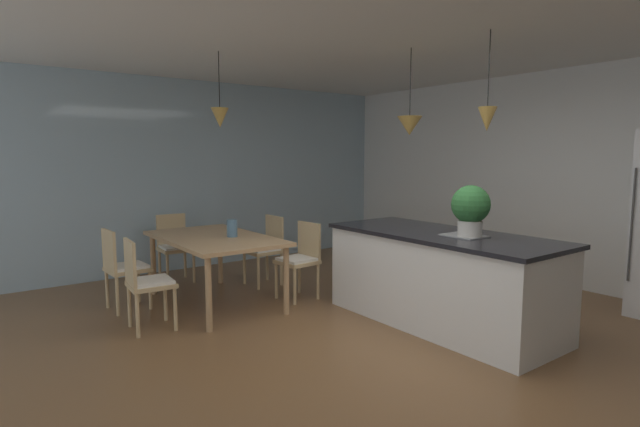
{
  "coord_description": "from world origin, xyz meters",
  "views": [
    {
      "loc": [
        2.79,
        -2.89,
        1.64
      ],
      "look_at": [
        -0.93,
        -0.12,
        1.09
      ],
      "focal_mm": 27.76,
      "sensor_mm": 36.0,
      "label": 1
    }
  ],
  "objects_px": {
    "chair_far_left": "(266,247)",
    "chair_window_end": "(175,245)",
    "chair_far_right": "(300,258)",
    "kitchen_island": "(441,277)",
    "vase_on_dining_table": "(232,228)",
    "chair_near_left": "(123,266)",
    "dining_table": "(215,243)",
    "chair_near_right": "(146,281)",
    "potted_plant_on_island": "(471,208)"
  },
  "relations": [
    {
      "from": "chair_far_right",
      "to": "kitchen_island",
      "type": "relative_size",
      "value": 0.38
    },
    {
      "from": "chair_near_right",
      "to": "chair_far_left",
      "type": "xyz_separation_m",
      "value": [
        -0.77,
        1.76,
        0.0
      ]
    },
    {
      "from": "chair_near_right",
      "to": "chair_far_left",
      "type": "height_order",
      "value": "same"
    },
    {
      "from": "potted_plant_on_island",
      "to": "vase_on_dining_table",
      "type": "relative_size",
      "value": 2.49
    },
    {
      "from": "dining_table",
      "to": "chair_window_end",
      "type": "relative_size",
      "value": 1.98
    },
    {
      "from": "potted_plant_on_island",
      "to": "vase_on_dining_table",
      "type": "xyz_separation_m",
      "value": [
        -2.09,
        -1.34,
        -0.32
      ]
    },
    {
      "from": "chair_far_left",
      "to": "chair_far_right",
      "type": "distance_m",
      "value": 0.77
    },
    {
      "from": "vase_on_dining_table",
      "to": "chair_far_left",
      "type": "bearing_deg",
      "value": 125.8
    },
    {
      "from": "chair_far_left",
      "to": "dining_table",
      "type": "bearing_deg",
      "value": -66.05
    },
    {
      "from": "chair_window_end",
      "to": "chair_far_right",
      "type": "xyz_separation_m",
      "value": [
        1.62,
        0.88,
        0.0
      ]
    },
    {
      "from": "chair_far_right",
      "to": "vase_on_dining_table",
      "type": "distance_m",
      "value": 0.86
    },
    {
      "from": "chair_window_end",
      "to": "chair_far_right",
      "type": "bearing_deg",
      "value": 28.42
    },
    {
      "from": "chair_near_left",
      "to": "chair_far_right",
      "type": "bearing_deg",
      "value": 66.31
    },
    {
      "from": "dining_table",
      "to": "chair_window_end",
      "type": "xyz_separation_m",
      "value": [
        -1.23,
        0.0,
        -0.21
      ]
    },
    {
      "from": "chair_far_left",
      "to": "chair_near_right",
      "type": "bearing_deg",
      "value": -66.19
    },
    {
      "from": "chair_far_left",
      "to": "chair_far_right",
      "type": "bearing_deg",
      "value": -0.01
    },
    {
      "from": "chair_far_left",
      "to": "kitchen_island",
      "type": "relative_size",
      "value": 0.38
    },
    {
      "from": "chair_far_left",
      "to": "vase_on_dining_table",
      "type": "distance_m",
      "value": 0.98
    },
    {
      "from": "dining_table",
      "to": "chair_near_left",
      "type": "distance_m",
      "value": 0.98
    },
    {
      "from": "chair_far_left",
      "to": "chair_far_right",
      "type": "relative_size",
      "value": 1.0
    },
    {
      "from": "chair_window_end",
      "to": "chair_far_right",
      "type": "distance_m",
      "value": 1.84
    },
    {
      "from": "dining_table",
      "to": "chair_near_right",
      "type": "relative_size",
      "value": 1.98
    },
    {
      "from": "chair_far_left",
      "to": "chair_window_end",
      "type": "relative_size",
      "value": 1.0
    },
    {
      "from": "kitchen_island",
      "to": "potted_plant_on_island",
      "type": "distance_m",
      "value": 0.77
    },
    {
      "from": "chair_near_left",
      "to": "chair_window_end",
      "type": "height_order",
      "value": "same"
    },
    {
      "from": "kitchen_island",
      "to": "potted_plant_on_island",
      "type": "xyz_separation_m",
      "value": [
        0.32,
        -0.0,
        0.71
      ]
    },
    {
      "from": "dining_table",
      "to": "chair_near_left",
      "type": "height_order",
      "value": "chair_near_left"
    },
    {
      "from": "chair_far_right",
      "to": "dining_table",
      "type": "bearing_deg",
      "value": -113.65
    },
    {
      "from": "dining_table",
      "to": "chair_far_left",
      "type": "xyz_separation_m",
      "value": [
        -0.39,
        0.88,
        -0.21
      ]
    },
    {
      "from": "kitchen_island",
      "to": "chair_far_left",
      "type": "bearing_deg",
      "value": -165.3
    },
    {
      "from": "potted_plant_on_island",
      "to": "chair_near_left",
      "type": "bearing_deg",
      "value": -137.94
    },
    {
      "from": "chair_near_right",
      "to": "vase_on_dining_table",
      "type": "bearing_deg",
      "value": 103.58
    },
    {
      "from": "potted_plant_on_island",
      "to": "vase_on_dining_table",
      "type": "bearing_deg",
      "value": -147.45
    },
    {
      "from": "chair_near_right",
      "to": "chair_far_left",
      "type": "distance_m",
      "value": 1.92
    },
    {
      "from": "kitchen_island",
      "to": "chair_far_right",
      "type": "bearing_deg",
      "value": -158.44
    },
    {
      "from": "chair_window_end",
      "to": "vase_on_dining_table",
      "type": "bearing_deg",
      "value": 6.01
    },
    {
      "from": "chair_far_left",
      "to": "potted_plant_on_island",
      "type": "height_order",
      "value": "potted_plant_on_island"
    },
    {
      "from": "chair_near_left",
      "to": "chair_far_left",
      "type": "relative_size",
      "value": 1.0
    },
    {
      "from": "chair_near_left",
      "to": "chair_window_end",
      "type": "xyz_separation_m",
      "value": [
        -0.85,
        0.88,
        0.0
      ]
    },
    {
      "from": "chair_near_right",
      "to": "potted_plant_on_island",
      "type": "distance_m",
      "value": 3.07
    },
    {
      "from": "chair_far_right",
      "to": "potted_plant_on_island",
      "type": "relative_size",
      "value": 1.84
    },
    {
      "from": "kitchen_island",
      "to": "vase_on_dining_table",
      "type": "bearing_deg",
      "value": -143.07
    },
    {
      "from": "chair_window_end",
      "to": "kitchen_island",
      "type": "bearing_deg",
      "value": 25.18
    },
    {
      "from": "kitchen_island",
      "to": "vase_on_dining_table",
      "type": "distance_m",
      "value": 2.26
    },
    {
      "from": "vase_on_dining_table",
      "to": "chair_window_end",
      "type": "bearing_deg",
      "value": -173.99
    },
    {
      "from": "dining_table",
      "to": "chair_far_left",
      "type": "bearing_deg",
      "value": 113.95
    },
    {
      "from": "chair_near_right",
      "to": "chair_far_right",
      "type": "distance_m",
      "value": 1.76
    },
    {
      "from": "chair_near_right",
      "to": "chair_far_right",
      "type": "height_order",
      "value": "same"
    },
    {
      "from": "chair_near_right",
      "to": "chair_far_left",
      "type": "bearing_deg",
      "value": 113.81
    },
    {
      "from": "chair_near_left",
      "to": "chair_far_right",
      "type": "distance_m",
      "value": 1.92
    }
  ]
}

